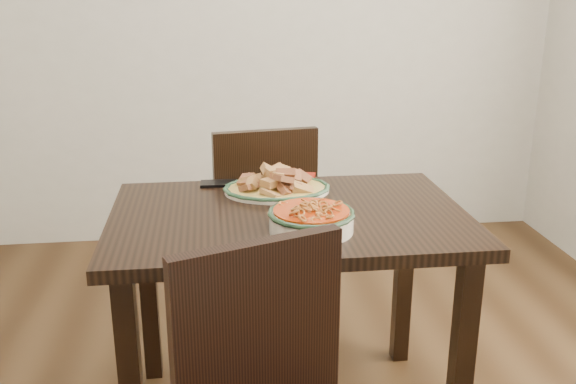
{
  "coord_description": "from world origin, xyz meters",
  "views": [
    {
      "loc": [
        -0.2,
        -1.84,
        1.44
      ],
      "look_at": [
        0.04,
        0.06,
        0.81
      ],
      "focal_mm": 40.0,
      "sensor_mm": 36.0,
      "label": 1
    }
  ],
  "objects": [
    {
      "name": "chair_far",
      "position": [
        -0.0,
        0.7,
        0.5
      ],
      "size": [
        0.48,
        0.48,
        0.89
      ],
      "rotation": [
        0.0,
        0.0,
        3.29
      ],
      "color": "black",
      "rests_on": "ground"
    },
    {
      "name": "fish_plate",
      "position": [
        0.02,
        0.25,
        0.79
      ],
      "size": [
        0.36,
        0.28,
        0.11
      ],
      "color": "#EFE1CA",
      "rests_on": "dining_table"
    },
    {
      "name": "dining_table",
      "position": [
        0.04,
        0.04,
        0.64
      ],
      "size": [
        1.11,
        0.74,
        0.75
      ],
      "color": "black",
      "rests_on": "ground"
    },
    {
      "name": "napkin",
      "position": [
        0.1,
        0.39,
        0.76
      ],
      "size": [
        0.16,
        0.15,
        0.01
      ],
      "primitive_type": "cube",
      "rotation": [
        0.0,
        0.0,
        -0.27
      ],
      "color": "maroon",
      "rests_on": "dining_table"
    },
    {
      "name": "smartphone",
      "position": [
        -0.18,
        0.35,
        0.76
      ],
      "size": [
        0.13,
        0.07,
        0.01
      ],
      "primitive_type": "cube",
      "rotation": [
        0.0,
        0.0,
        -0.03
      ],
      "color": "black",
      "rests_on": "dining_table"
    },
    {
      "name": "noodle_bowl",
      "position": [
        0.08,
        -0.13,
        0.79
      ],
      "size": [
        0.25,
        0.25,
        0.08
      ],
      "color": "beige",
      "rests_on": "dining_table"
    },
    {
      "name": "wall_back",
      "position": [
        0.0,
        1.75,
        1.3
      ],
      "size": [
        3.5,
        0.1,
        2.6
      ],
      "primitive_type": "cube",
      "color": "beige",
      "rests_on": "ground"
    }
  ]
}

